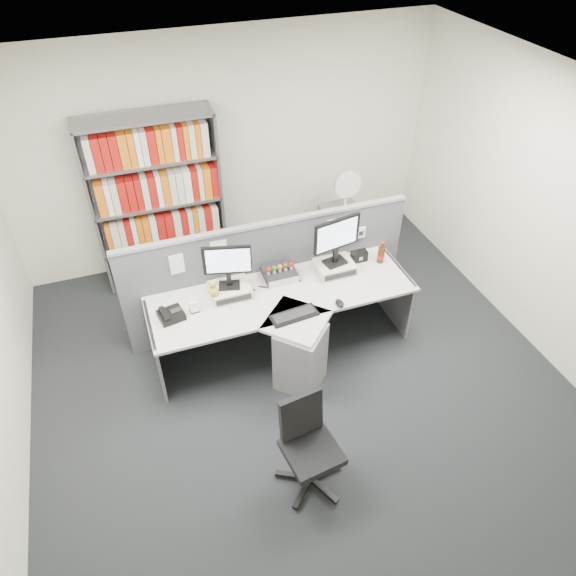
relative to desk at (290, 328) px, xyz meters
name	(u,v)px	position (x,y,z in m)	size (l,w,h in m)	color
ground	(311,404)	(0.00, -0.60, -0.46)	(5.50, 5.50, 0.00)	#24272A
room_shell	(318,250)	(0.00, -0.60, 1.33)	(5.04, 5.54, 2.72)	white
partition	(269,273)	(0.00, 0.65, 0.19)	(3.00, 0.08, 1.27)	#50535A
desk	(290,328)	(0.00, 0.00, 0.00)	(2.60, 1.20, 0.72)	beige
monitor_riser_left	(230,290)	(-0.48, 0.38, 0.31)	(0.38, 0.31, 0.10)	beige
monitor_riser_right	(335,267)	(0.62, 0.38, 0.31)	(0.38, 0.31, 0.10)	beige
monitor_left	(227,263)	(-0.48, 0.38, 0.64)	(0.45, 0.19, 0.46)	black
monitor_right	(337,238)	(0.62, 0.38, 0.67)	(0.50, 0.20, 0.52)	black
desktop_pc	(280,274)	(0.06, 0.47, 0.31)	(0.32, 0.28, 0.08)	black
figurines	(280,267)	(0.06, 0.45, 0.40)	(0.29, 0.05, 0.09)	beige
keyboard	(294,315)	(-0.01, -0.12, 0.28)	(0.46, 0.21, 0.03)	black
mouse	(340,303)	(0.45, -0.12, 0.29)	(0.07, 0.12, 0.04)	black
desk_phone	(171,315)	(-1.08, 0.24, 0.30)	(0.26, 0.24, 0.10)	black
desk_calendar	(194,308)	(-0.85, 0.25, 0.31)	(0.09, 0.07, 0.11)	black
plush_toy	(213,289)	(-0.65, 0.30, 0.44)	(0.10, 0.10, 0.18)	#B29F3B
speaker	(359,256)	(0.93, 0.46, 0.32)	(0.17, 0.09, 0.11)	black
cola_bottle	(381,255)	(1.13, 0.36, 0.36)	(0.07, 0.07, 0.24)	#3F190A
shelving_unit	(158,205)	(-0.90, 1.85, 0.52)	(1.41, 0.40, 2.00)	slate
filing_cabinet	(343,237)	(1.20, 1.40, -0.11)	(0.45, 0.61, 0.70)	slate
desk_fan	(347,187)	(1.20, 1.40, 0.58)	(0.32, 0.19, 0.54)	white
office_chair	(308,442)	(-0.31, -1.26, 0.01)	(0.57, 0.57, 0.87)	silver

